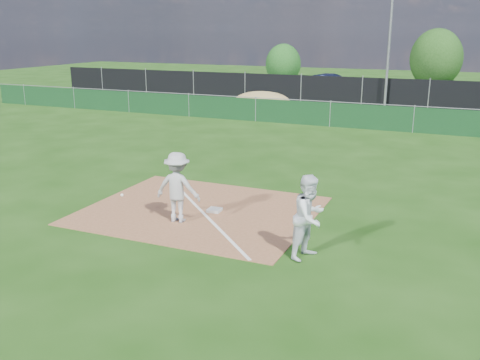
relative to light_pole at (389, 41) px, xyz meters
The scene contains 16 objects.
ground 13.40m from the light_pole, 96.74° to the right, with size 90.00×90.00×0.00m, color #19400D.
infield_dirt 22.11m from the light_pole, 93.95° to the right, with size 6.00×5.00×0.02m, color brown.
foul_line 22.11m from the light_pole, 93.95° to the right, with size 0.08×7.00×0.01m, color white.
green_fence 8.55m from the light_pole, 101.02° to the right, with size 44.00×0.05×1.20m, color black.
dirt_mound 8.46m from the light_pole, 147.13° to the right, with size 3.38×2.60×1.17m, color #9E854C.
black_fence 3.46m from the light_pole, 168.69° to the left, with size 46.00×0.04×1.80m, color black.
parking_lot 6.80m from the light_pole, 105.80° to the left, with size 46.00×9.00×0.01m, color black.
light_pole is the anchor object (origin of this frame).
first_base 22.02m from the light_pole, 92.93° to the right, with size 0.35×0.35×0.07m, color silver.
play_at_first 22.94m from the light_pole, 94.08° to the right, with size 2.16×0.78×1.79m.
runner 23.75m from the light_pole, 85.03° to the right, with size 0.89×0.70×1.84m, color white.
car_left 9.14m from the light_pole, 151.93° to the left, with size 1.79×4.44×1.51m, color #A5A7AD.
car_mid 6.80m from the light_pole, 137.38° to the left, with size 1.68×4.82×1.59m, color black.
car_right 6.53m from the light_pole, 54.32° to the left, with size 1.89×4.64×1.35m, color black.
tree_left 14.33m from the light_pole, 135.38° to the left, with size 2.96×2.96×3.51m.
tree_mid 12.04m from the light_pole, 80.51° to the left, with size 4.02×4.02×4.77m.
Camera 1 is at (6.43, -11.11, 4.76)m, focal length 40.00 mm.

